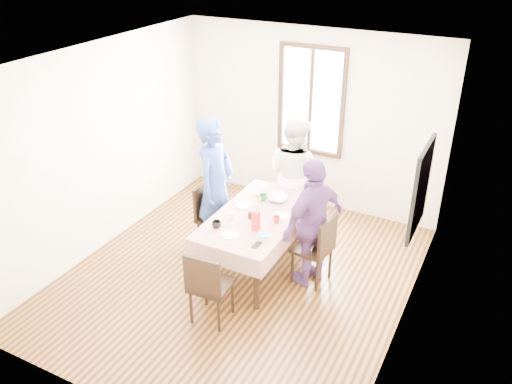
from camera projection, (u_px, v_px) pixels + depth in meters
ground at (239, 276)px, 6.63m from camera, size 4.50×4.50×0.00m
back_wall at (311, 120)px, 7.78m from camera, size 4.00×0.00×4.00m
right_wall at (414, 220)px, 5.19m from camera, size 0.00×4.50×4.50m
window_frame at (311, 101)px, 7.63m from camera, size 1.02×0.06×1.62m
window_pane at (312, 101)px, 7.64m from camera, size 0.90×0.02×1.50m
art_poster at (421, 189)px, 5.35m from camera, size 0.04×0.76×0.96m
dining_table at (258, 241)px, 6.64m from camera, size 0.86×1.62×0.75m
tablecloth at (258, 215)px, 6.47m from camera, size 0.98×1.74×0.01m
chair_left at (215, 218)px, 7.02m from camera, size 0.45×0.45×0.91m
chair_right at (312, 248)px, 6.36m from camera, size 0.47×0.47×0.91m
chair_far at (293, 199)px, 7.49m from camera, size 0.46×0.46×0.91m
chair_near at (211, 285)px, 5.72m from camera, size 0.45×0.45×0.91m
person_left at (215, 186)px, 6.79m from camera, size 0.46×0.69×1.85m
person_far at (294, 175)px, 7.30m from camera, size 0.96×0.84×1.68m
person_right at (312, 222)px, 6.20m from camera, size 0.72×1.04×1.63m
mug_black at (216, 225)px, 6.17m from camera, size 0.12×0.12×0.09m
mug_flag at (276, 219)px, 6.28m from camera, size 0.13×0.13×0.08m
mug_green at (263, 197)px, 6.78m from camera, size 0.13×0.13×0.08m
serving_bowl at (278, 199)px, 6.77m from camera, size 0.28×0.28×0.06m
juice_carton at (256, 221)px, 6.10m from camera, size 0.08×0.08×0.24m
butter_tub at (264, 238)px, 5.95m from camera, size 0.12×0.12×0.06m
jam_jar at (250, 216)px, 6.37m from camera, size 0.06×0.06×0.08m
drinking_glass at (231, 216)px, 6.35m from camera, size 0.06×0.06×0.09m
smartphone at (257, 245)px, 5.85m from camera, size 0.07×0.14×0.01m
flower_vase at (257, 209)px, 6.45m from camera, size 0.07×0.07×0.15m
plate_left at (243, 205)px, 6.67m from camera, size 0.20×0.20×0.01m
plate_right at (281, 216)px, 6.43m from camera, size 0.20×0.20×0.01m
plate_far at (277, 194)px, 6.95m from camera, size 0.20×0.20×0.01m
plate_near at (230, 235)px, 6.04m from camera, size 0.20×0.20×0.01m
butter_lid at (264, 235)px, 5.93m from camera, size 0.12×0.12×0.01m
flower_bunch at (257, 200)px, 6.40m from camera, size 0.09×0.09×0.10m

